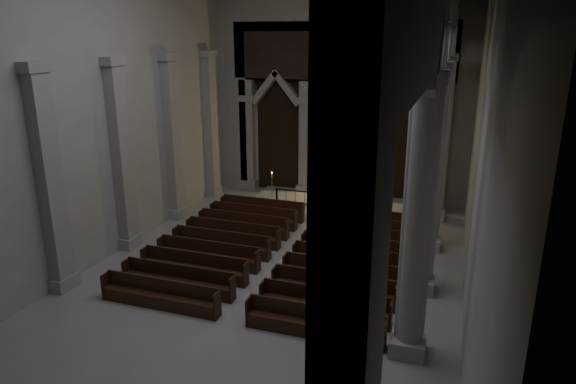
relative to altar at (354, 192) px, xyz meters
The scene contains 11 objects.
room 12.85m from the altar, 96.11° to the right, with size 24.00×24.10×12.00m.
sanctuary_wall 6.18m from the altar, 144.26° to the left, with size 14.00×0.77×12.00m.
right_arcade 12.62m from the altar, 65.10° to the right, with size 1.00×24.00×12.00m.
left_pilasters 11.19m from the altar, 137.60° to the right, with size 0.60×13.00×8.03m.
sanctuary_step 1.27m from the altar, behind, with size 8.50×2.60×0.15m, color #A09D96.
altar is the anchor object (origin of this frame).
altar_rail 2.32m from the altar, 119.56° to the right, with size 5.27×0.09×1.04m.
candle_stand_left 4.51m from the altar, 167.62° to the right, with size 0.27×0.27×1.58m.
candle_stand_right 1.65m from the altar, 34.09° to the right, with size 0.26×0.26×1.55m.
pews 8.65m from the altar, 97.62° to the right, with size 9.76×9.83×0.97m.
worshipper 4.19m from the altar, 79.69° to the right, with size 0.41×0.27×1.13m, color black.
Camera 1 is at (6.35, -15.80, 8.85)m, focal length 32.00 mm.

